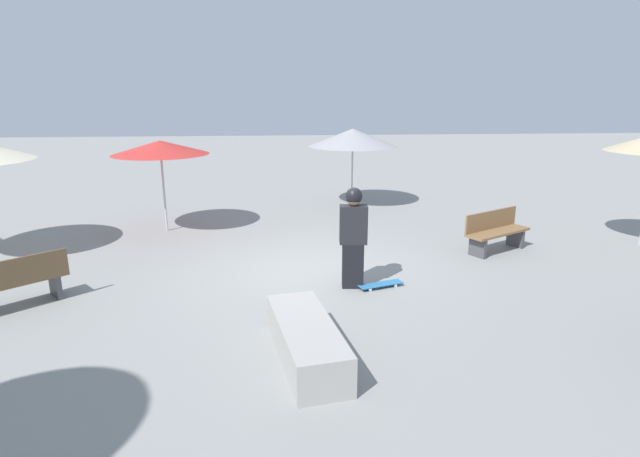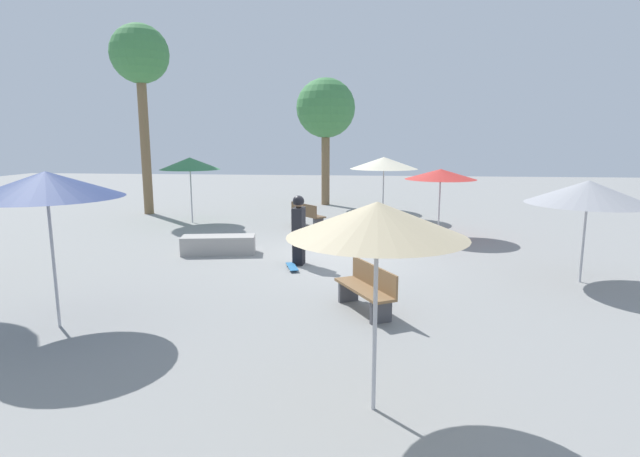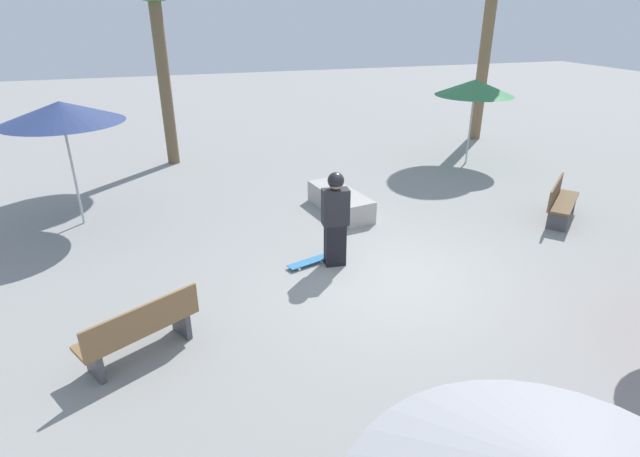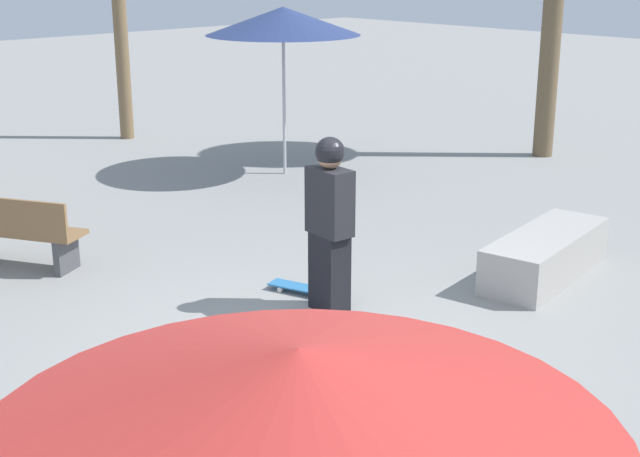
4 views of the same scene
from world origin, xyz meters
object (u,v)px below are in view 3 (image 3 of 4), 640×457
(skater_main, at_px, (335,216))
(skateboard, at_px, (308,262))
(bench_near, at_px, (140,330))
(concrete_ledge, at_px, (340,201))
(bench_far, at_px, (561,201))
(shade_umbrella_navy, at_px, (61,112))
(shade_umbrella_green, at_px, (475,87))

(skater_main, xyz_separation_m, skateboard, (-0.48, 0.10, -0.88))
(skater_main, height_order, bench_near, skater_main)
(skateboard, relative_size, concrete_ledge, 0.40)
(skater_main, xyz_separation_m, concrete_ledge, (0.94, 2.36, -0.69))
(concrete_ledge, xyz_separation_m, bench_far, (4.43, -1.88, 0.18))
(shade_umbrella_navy, bearing_deg, concrete_ledge, -10.70)
(skater_main, relative_size, shade_umbrella_green, 0.72)
(bench_near, bearing_deg, skater_main, -1.52)
(bench_near, bearing_deg, concrete_ledge, 14.81)
(bench_near, height_order, shade_umbrella_navy, shade_umbrella_navy)
(bench_near, distance_m, shade_umbrella_navy, 5.65)
(shade_umbrella_green, xyz_separation_m, shade_umbrella_navy, (-10.46, -1.49, 0.19))
(skater_main, height_order, shade_umbrella_navy, shade_umbrella_navy)
(skater_main, relative_size, concrete_ledge, 0.85)
(skater_main, bearing_deg, concrete_ledge, -106.92)
(skateboard, xyz_separation_m, shade_umbrella_green, (6.34, 4.80, 2.15))
(bench_far, bearing_deg, concrete_ledge, -63.65)
(bench_near, bearing_deg, shade_umbrella_green, 6.74)
(concrete_ledge, relative_size, bench_far, 1.37)
(skater_main, distance_m, shade_umbrella_navy, 5.91)
(concrete_ledge, height_order, bench_far, bench_far)
(concrete_ledge, xyz_separation_m, shade_umbrella_green, (4.92, 2.54, 1.96))
(skateboard, bearing_deg, concrete_ledge, -139.86)
(skater_main, bearing_deg, bench_near, 32.43)
(skateboard, xyz_separation_m, shade_umbrella_navy, (-4.12, 3.31, 2.34))
(concrete_ledge, relative_size, bench_near, 1.28)
(shade_umbrella_green, bearing_deg, bench_near, -144.11)
(concrete_ledge, xyz_separation_m, bench_near, (-4.25, -4.09, 0.18))
(bench_near, xyz_separation_m, shade_umbrella_green, (9.17, 6.63, 1.78))
(skateboard, height_order, shade_umbrella_green, shade_umbrella_green)
(concrete_ledge, height_order, shade_umbrella_green, shade_umbrella_green)
(concrete_ledge, relative_size, shade_umbrella_navy, 0.79)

